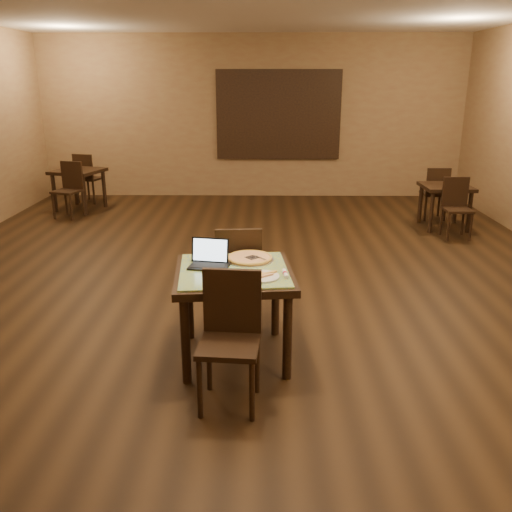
{
  "coord_description": "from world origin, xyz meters",
  "views": [
    {
      "loc": [
        0.23,
        -5.56,
        2.19
      ],
      "look_at": [
        0.17,
        -1.47,
        0.85
      ],
      "focal_mm": 38.0,
      "sensor_mm": 36.0,
      "label": 1
    }
  ],
  "objects_px": {
    "tiled_table": "(234,282)",
    "other_table_b": "(78,176)",
    "chair_main_far": "(238,270)",
    "other_table_b_chair_far": "(87,175)",
    "other_table_a": "(446,192)",
    "pizza_pan": "(250,259)",
    "other_table_a_chair_near": "(456,204)",
    "laptop": "(210,259)",
    "other_table_b_chair_near": "(70,186)",
    "chair_main_near": "(231,330)",
    "other_table_a_chair_far": "(435,190)"
  },
  "relations": [
    {
      "from": "other_table_a_chair_far",
      "to": "other_table_b_chair_near",
      "type": "bearing_deg",
      "value": -1.84
    },
    {
      "from": "tiled_table",
      "to": "other_table_b",
      "type": "distance_m",
      "value": 6.1
    },
    {
      "from": "other_table_b",
      "to": "other_table_b_chair_far",
      "type": "xyz_separation_m",
      "value": [
        -0.02,
        0.53,
        -0.07
      ]
    },
    {
      "from": "tiled_table",
      "to": "chair_main_near",
      "type": "height_order",
      "value": "chair_main_near"
    },
    {
      "from": "chair_main_far",
      "to": "other_table_a",
      "type": "xyz_separation_m",
      "value": [
        3.0,
        3.54,
        0.01
      ]
    },
    {
      "from": "tiled_table",
      "to": "other_table_a",
      "type": "relative_size",
      "value": 1.4
    },
    {
      "from": "other_table_a_chair_near",
      "to": "other_table_a_chair_far",
      "type": "distance_m",
      "value": 1.0
    },
    {
      "from": "chair_main_near",
      "to": "other_table_b_chair_far",
      "type": "bearing_deg",
      "value": 119.83
    },
    {
      "from": "chair_main_far",
      "to": "other_table_a",
      "type": "relative_size",
      "value": 1.33
    },
    {
      "from": "other_table_b_chair_far",
      "to": "other_table_a_chair_far",
      "type": "bearing_deg",
      "value": -174.57
    },
    {
      "from": "other_table_a_chair_far",
      "to": "chair_main_near",
      "type": "bearing_deg",
      "value": 59.72
    },
    {
      "from": "laptop",
      "to": "other_table_b_chair_near",
      "type": "xyz_separation_m",
      "value": [
        -2.77,
        4.68,
        -0.31
      ]
    },
    {
      "from": "tiled_table",
      "to": "other_table_b_chair_far",
      "type": "bearing_deg",
      "value": 111.7
    },
    {
      "from": "laptop",
      "to": "other_table_a_chair_near",
      "type": "xyz_separation_m",
      "value": [
        3.2,
        3.55,
        -0.33
      ]
    },
    {
      "from": "tiled_table",
      "to": "chair_main_far",
      "type": "distance_m",
      "value": 0.63
    },
    {
      "from": "chair_main_near",
      "to": "other_table_a",
      "type": "xyz_separation_m",
      "value": [
        3.0,
        4.77,
        0.02
      ]
    },
    {
      "from": "chair_main_far",
      "to": "other_table_a_chair_far",
      "type": "height_order",
      "value": "chair_main_far"
    },
    {
      "from": "laptop",
      "to": "pizza_pan",
      "type": "distance_m",
      "value": 0.35
    },
    {
      "from": "pizza_pan",
      "to": "other_table_a",
      "type": "xyz_separation_m",
      "value": [
        2.89,
        3.91,
        -0.22
      ]
    },
    {
      "from": "other_table_a_chair_far",
      "to": "laptop",
      "type": "bearing_deg",
      "value": 54.21
    },
    {
      "from": "chair_main_near",
      "to": "other_table_a_chair_near",
      "type": "distance_m",
      "value": 5.22
    },
    {
      "from": "other_table_a",
      "to": "other_table_a_chair_near",
      "type": "xyz_separation_m",
      "value": [
        -0.0,
        -0.5,
        -0.07
      ]
    },
    {
      "from": "chair_main_near",
      "to": "chair_main_far",
      "type": "relative_size",
      "value": 1.0
    },
    {
      "from": "laptop",
      "to": "other_table_b_chair_near",
      "type": "height_order",
      "value": "laptop"
    },
    {
      "from": "other_table_a_chair_near",
      "to": "other_table_b_chair_far",
      "type": "bearing_deg",
      "value": 159.37
    },
    {
      "from": "pizza_pan",
      "to": "other_table_a_chair_near",
      "type": "distance_m",
      "value": 4.48
    },
    {
      "from": "other_table_b",
      "to": "other_table_b_chair_far",
      "type": "distance_m",
      "value": 0.54
    },
    {
      "from": "other_table_a_chair_near",
      "to": "other_table_b",
      "type": "relative_size",
      "value": 0.92
    },
    {
      "from": "other_table_a",
      "to": "other_table_a_chair_far",
      "type": "bearing_deg",
      "value": 89.27
    },
    {
      "from": "tiled_table",
      "to": "chair_main_far",
      "type": "bearing_deg",
      "value": 83.79
    },
    {
      "from": "tiled_table",
      "to": "chair_main_far",
      "type": "relative_size",
      "value": 1.06
    },
    {
      "from": "other_table_b_chair_far",
      "to": "pizza_pan",
      "type": "bearing_deg",
      "value": 135.87
    },
    {
      "from": "chair_main_far",
      "to": "laptop",
      "type": "distance_m",
      "value": 0.62
    },
    {
      "from": "tiled_table",
      "to": "pizza_pan",
      "type": "relative_size",
      "value": 2.51
    },
    {
      "from": "other_table_a",
      "to": "tiled_table",
      "type": "bearing_deg",
      "value": -126.53
    },
    {
      "from": "other_table_b_chair_far",
      "to": "other_table_a_chair_near",
      "type": "bearing_deg",
      "value": 176.63
    },
    {
      "from": "other_table_b",
      "to": "other_table_b_chair_near",
      "type": "distance_m",
      "value": 0.54
    },
    {
      "from": "chair_main_near",
      "to": "other_table_b",
      "type": "xyz_separation_m",
      "value": [
        -3.0,
        5.93,
        0.05
      ]
    },
    {
      "from": "other_table_b_chair_near",
      "to": "other_table_a",
      "type": "bearing_deg",
      "value": 10.64
    },
    {
      "from": "other_table_a_chair_far",
      "to": "other_table_b",
      "type": "height_order",
      "value": "other_table_a_chair_far"
    },
    {
      "from": "pizza_pan",
      "to": "other_table_a_chair_near",
      "type": "height_order",
      "value": "other_table_a_chair_near"
    },
    {
      "from": "other_table_b_chair_far",
      "to": "other_table_a",
      "type": "bearing_deg",
      "value": -179.06
    },
    {
      "from": "chair_main_far",
      "to": "other_table_a_chair_near",
      "type": "distance_m",
      "value": 4.27
    },
    {
      "from": "pizza_pan",
      "to": "other_table_b_chair_near",
      "type": "height_order",
      "value": "other_table_b_chair_near"
    },
    {
      "from": "chair_main_far",
      "to": "other_table_b_chair_far",
      "type": "distance_m",
      "value": 6.04
    },
    {
      "from": "other_table_b_chair_near",
      "to": "other_table_a_chair_near",
      "type": "bearing_deg",
      "value": 5.95
    },
    {
      "from": "laptop",
      "to": "chair_main_far",
      "type": "bearing_deg",
      "value": 78.62
    },
    {
      "from": "pizza_pan",
      "to": "other_table_a",
      "type": "distance_m",
      "value": 4.87
    },
    {
      "from": "laptop",
      "to": "other_table_b_chair_near",
      "type": "relative_size",
      "value": 0.38
    },
    {
      "from": "other_table_b_chair_far",
      "to": "other_table_b_chair_near",
      "type": "bearing_deg",
      "value": 109.08
    }
  ]
}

